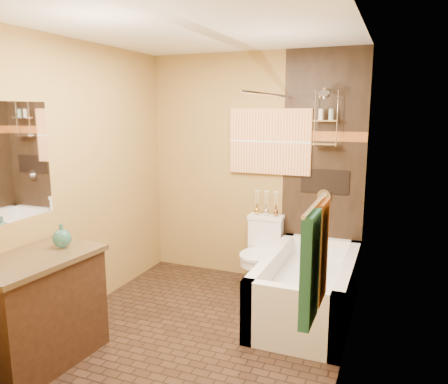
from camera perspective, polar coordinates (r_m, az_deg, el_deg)
The scene contains 22 objects.
floor at distance 3.90m, azimuth -3.79°, elevation -18.24°, with size 3.00×3.00×0.00m, color black.
wall_left at distance 4.14m, azimuth -19.17°, elevation 1.24°, with size 0.02×3.00×2.50m, color olive.
wall_right at distance 3.15m, azimuth 16.01°, elevation -1.41°, with size 0.02×3.00×2.50m, color olive.
wall_back at distance 4.85m, azimuth 3.73°, elevation 3.14°, with size 2.40×0.02×2.50m, color olive.
wall_front at distance 2.26m, azimuth -21.00°, elevation -6.43°, with size 2.40×0.02×2.50m, color olive.
ceiling at distance 3.47m, azimuth -4.34°, elevation 20.84°, with size 3.00×3.00×0.00m, color silver.
alcove_tile_back at distance 4.66m, azimuth 12.79°, elevation 2.58°, with size 0.85×0.01×2.50m, color black.
alcove_tile_right at distance 3.88m, azimuth 17.03°, elevation 0.78°, with size 0.01×1.50×2.50m, color black.
mosaic_band_back at distance 4.61m, azimuth 12.96°, elevation 7.12°, with size 0.85×0.01×0.10m, color #93441A.
mosaic_band_right at distance 3.84m, azimuth 17.18°, elevation 6.24°, with size 0.01×1.50×0.10m, color #93441A.
alcove_niche at distance 4.66m, azimuth 13.03°, elevation 1.33°, with size 0.50×0.01×0.25m, color black.
shower_fixtures at distance 4.51m, azimuth 13.09°, elevation 7.62°, with size 0.24×0.33×1.16m.
curtain_rod at distance 3.98m, azimuth 6.01°, elevation 12.56°, with size 0.03×0.03×1.55m, color silver.
towel_bar at distance 2.09m, azimuth 11.83°, elevation -1.62°, with size 0.02×0.02×0.55m, color silver.
towel_teal at distance 2.05m, azimuth 11.15°, elevation -9.79°, with size 0.05×0.22×0.52m, color #1B5C5C.
towel_rust at distance 2.29m, azimuth 12.40°, elevation -7.60°, with size 0.05×0.22×0.52m, color #92511A.
sunset_painting at distance 4.74m, azimuth 5.99°, elevation 6.57°, with size 0.90×0.04×0.70m, color orange.
bathtub at distance 4.23m, azimuth 10.87°, elevation -12.73°, with size 0.80×1.50×0.55m.
toilet at distance 4.73m, azimuth 4.86°, elevation -7.91°, with size 0.39×0.57×0.75m.
vanity at distance 3.65m, azimuth -23.18°, elevation -13.95°, with size 0.65×0.99×0.84m.
teal_bottle at distance 3.61m, azimuth -20.43°, elevation -5.38°, with size 0.15×0.15×0.23m, color #23695B, non-canonical shape.
bud_vases at distance 4.75m, azimuth 5.56°, elevation -1.37°, with size 0.27×0.06×0.27m.
Camera 1 is at (1.50, -3.07, 1.89)m, focal length 35.00 mm.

